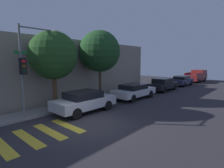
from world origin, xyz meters
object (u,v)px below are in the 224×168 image
Objects in this scene: traffic_light_pole at (30,58)px; sedan_far_end at (163,84)px; sedan_near_corner at (84,101)px; sedan_middle at (134,91)px; tree_midblock at (100,51)px; sedan_tail_of_row at (182,80)px; tree_near_corner at (53,55)px; pickup_truck at (197,76)px.

sedan_far_end is at bearing -5.13° from traffic_light_pole.
sedan_near_corner is 0.94× the size of sedan_middle.
tree_midblock is at bearing 29.24° from sedan_near_corner.
sedan_middle is at bearing 180.00° from sedan_far_end.
sedan_near_corner is at bearing -24.52° from traffic_light_pole.
traffic_light_pole is at bearing 174.87° from sedan_far_end.
sedan_tail_of_row is at bearing -3.64° from traffic_light_pole.
tree_midblock is at bearing 4.68° from traffic_light_pole.
sedan_tail_of_row is at bearing -5.49° from tree_near_corner.
sedan_far_end is 12.91m from tree_near_corner.
tree_midblock reaches higher than pickup_truck.
tree_near_corner is at bearing 15.93° from traffic_light_pole.
sedan_far_end is at bearing -8.02° from tree_near_corner.
traffic_light_pole is 1.78m from tree_near_corner.
traffic_light_pole is 0.91× the size of tree_midblock.
pickup_truck is at bearing -4.89° from tree_midblock.
traffic_light_pole is 1.19× the size of sedan_far_end.
sedan_far_end is at bearing 0.00° from sedan_middle.
sedan_far_end is at bearing -0.00° from sedan_near_corner.
sedan_middle is 7.58m from tree_near_corner.
traffic_light_pole is at bearing -175.32° from tree_midblock.
sedan_far_end reaches higher than sedan_middle.
sedan_middle is 5.71m from sedan_far_end.
sedan_near_corner is at bearing -150.76° from tree_midblock.
pickup_truck is (26.46, -1.27, -2.53)m from traffic_light_pole.
tree_near_corner is (-18.26, 1.76, 2.96)m from sedan_tail_of_row.
tree_near_corner reaches higher than sedan_tail_of_row.
sedan_near_corner is 3.61m from tree_near_corner.
sedan_middle is at bearing -14.59° from tree_near_corner.
traffic_light_pole is at bearing 177.25° from pickup_truck.
sedan_near_corner is 0.97× the size of sedan_tail_of_row.
tree_near_corner reaches higher than pickup_truck.
sedan_middle is 4.60m from tree_midblock.
traffic_light_pole is 0.92× the size of pickup_truck.
sedan_near_corner reaches higher than sedan_middle.
pickup_truck is at bearing 0.00° from sedan_middle.
sedan_middle is at bearing 180.00° from pickup_truck.
sedan_tail_of_row is 18.58m from tree_near_corner.
tree_midblock is (4.22, 0.00, 0.44)m from tree_near_corner.
tree_midblock reaches higher than sedan_far_end.
pickup_truck is at bearing 0.00° from sedan_tail_of_row.
traffic_light_pole reaches higher than sedan_far_end.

